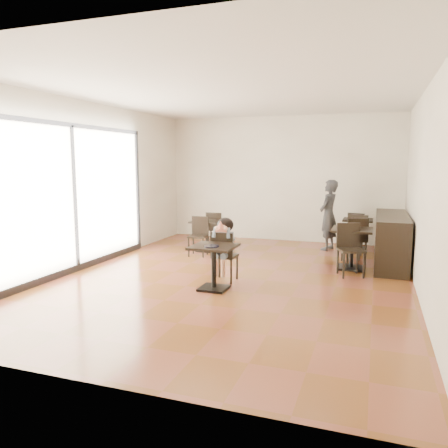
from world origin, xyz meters
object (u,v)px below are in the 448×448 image
at_px(child, 225,250).
at_px(adult_patron, 328,215).
at_px(chair_mid_b, 351,250).
at_px(chair_left_b, 198,236).
at_px(cafe_table_left, 207,236).
at_px(child_table, 214,268).
at_px(chair_mid_a, 354,240).
at_px(chair_back_a, 358,230).
at_px(chair_back_b, 356,235).
at_px(child_chair, 225,256).
at_px(chair_left_a, 216,229).
at_px(cafe_table_back, 357,234).
at_px(cafe_table_mid, 352,249).

xyz_separation_m(child, adult_patron, (1.39, 3.35, 0.27)).
distance_m(chair_mid_b, chair_left_b, 3.32).
distance_m(cafe_table_left, chair_mid_b, 3.48).
relative_size(child_table, chair_mid_a, 0.77).
distance_m(chair_back_a, chair_back_b, 0.64).
xyz_separation_m(adult_patron, chair_left_b, (-2.61, -1.62, -0.39)).
distance_m(child_chair, chair_mid_b, 2.28).
bearing_deg(chair_mid_b, chair_back_b, 68.59).
xyz_separation_m(chair_left_a, chair_left_b, (0.00, -1.10, 0.00)).
height_order(cafe_table_back, chair_left_b, chair_left_b).
relative_size(cafe_table_mid, cafe_table_left, 1.11).
xyz_separation_m(child_chair, child, (0.00, 0.00, 0.11)).
bearing_deg(chair_mid_b, chair_back_a, 68.62).
xyz_separation_m(child_table, chair_back_a, (2.04, 4.30, 0.07)).
relative_size(child, chair_left_a, 1.29).
height_order(cafe_table_mid, chair_left_b, chair_left_b).
xyz_separation_m(chair_mid_a, chair_left_a, (-3.25, 0.69, -0.05)).
xyz_separation_m(child, cafe_table_mid, (2.01, 1.59, -0.16)).
xyz_separation_m(cafe_table_mid, chair_mid_a, (0.02, 0.55, 0.08)).
relative_size(chair_mid_a, chair_mid_b, 1.00).
height_order(cafe_table_left, chair_left_b, chair_left_b).
bearing_deg(cafe_table_back, chair_left_a, -165.85).
distance_m(child_table, adult_patron, 4.17).
distance_m(cafe_table_mid, cafe_table_back, 2.06).
distance_m(cafe_table_mid, chair_back_b, 1.51).
bearing_deg(chair_back_b, chair_left_b, -142.17).
bearing_deg(adult_patron, chair_back_a, 136.26).
bearing_deg(chair_mid_b, chair_left_b, 146.83).
relative_size(cafe_table_left, chair_left_b, 0.83).
xyz_separation_m(child_chair, chair_mid_a, (2.03, 2.14, 0.04)).
distance_m(child_table, chair_mid_b, 2.58).
distance_m(cafe_table_back, chair_mid_b, 2.61).
bearing_deg(child_table, chair_left_b, 118.18).
xyz_separation_m(child, chair_back_b, (2.04, 3.10, -0.12)).
distance_m(chair_mid_a, chair_back_a, 1.60).
xyz_separation_m(chair_back_a, chair_back_b, (0.00, -0.64, 0.00)).
bearing_deg(chair_back_b, child_table, -104.15).
distance_m(adult_patron, chair_left_b, 3.10).
relative_size(chair_left_a, chair_back_a, 0.99).
bearing_deg(child_chair, chair_mid_a, -133.46).
height_order(child_table, chair_back_a, chair_back_a).
bearing_deg(chair_left_b, adult_patron, 26.73).
relative_size(child_chair, chair_left_a, 1.02).
xyz_separation_m(child_chair, chair_left_b, (-1.22, 1.73, -0.01)).
bearing_deg(cafe_table_left, chair_back_b, 14.15).
bearing_deg(chair_left_a, adult_patron, -173.83).
xyz_separation_m(cafe_table_back, chair_back_b, (-0.00, -0.55, 0.07)).
height_order(cafe_table_mid, chair_left_a, chair_left_a).
bearing_deg(chair_back_b, child, -108.30).
bearing_deg(chair_mid_a, cafe_table_mid, 66.78).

